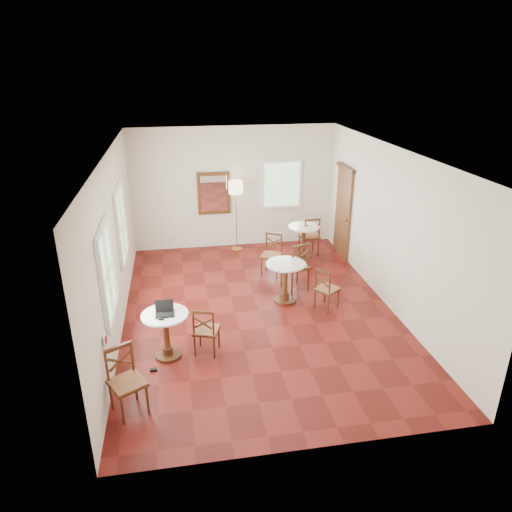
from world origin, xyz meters
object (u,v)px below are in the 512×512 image
at_px(chair_near_a, 206,330).
at_px(water_glass, 161,306).
at_px(chair_back_a, 310,236).
at_px(power_adapter, 154,370).
at_px(floor_lamp, 236,192).
at_px(cafe_table_back, 303,238).
at_px(cafe_table_mid, 285,278).
at_px(cafe_table_near, 166,330).
at_px(laptop, 165,311).
at_px(chair_mid_b, 326,289).
at_px(chair_back_b, 272,254).
at_px(mouse, 161,319).
at_px(chair_mid_a, 296,266).
at_px(navy_mug, 166,308).
at_px(chair_near_b, 126,381).

distance_m(chair_near_a, water_glass, 0.81).
relative_size(chair_back_a, power_adapter, 9.21).
height_order(chair_near_a, floor_lamp, floor_lamp).
xyz_separation_m(cafe_table_back, chair_near_a, (-2.59, -3.63, -0.07)).
xyz_separation_m(cafe_table_mid, chair_back_a, (1.13, 2.26, -0.02)).
xyz_separation_m(cafe_table_mid, floor_lamp, (-0.57, 2.86, 0.99)).
xyz_separation_m(water_glass, power_adapter, (-0.17, -0.56, -0.80)).
bearing_deg(cafe_table_near, laptop, 70.98).
height_order(cafe_table_near, chair_mid_b, chair_mid_b).
height_order(cafe_table_near, power_adapter, cafe_table_near).
xyz_separation_m(cafe_table_near, chair_back_a, (3.41, 3.77, -0.00)).
distance_m(chair_back_b, water_glass, 3.54).
relative_size(chair_mid_b, chair_back_a, 0.88).
bearing_deg(mouse, chair_mid_a, 45.29).
distance_m(floor_lamp, navy_mug, 4.64).
bearing_deg(chair_back_b, chair_near_b, -96.59).
xyz_separation_m(cafe_table_near, cafe_table_mid, (2.28, 1.51, 0.02)).
relative_size(chair_near_a, laptop, 2.98).
xyz_separation_m(navy_mug, water_glass, (-0.07, 0.09, -0.00)).
height_order(chair_back_a, navy_mug, chair_back_a).
xyz_separation_m(chair_mid_b, water_glass, (-3.03, -0.88, 0.40)).
distance_m(cafe_table_back, chair_near_b, 6.08).
relative_size(chair_back_a, chair_back_b, 1.05).
relative_size(cafe_table_back, floor_lamp, 0.45).
xyz_separation_m(chair_back_b, laptop, (-2.28, -2.82, 0.37)).
relative_size(cafe_table_near, floor_lamp, 0.44).
distance_m(chair_near_b, mouse, 1.16).
height_order(chair_near_a, chair_back_a, chair_back_a).
distance_m(chair_near_b, navy_mug, 1.44).
relative_size(chair_near_b, water_glass, 9.68).
bearing_deg(power_adapter, mouse, 49.24).
bearing_deg(mouse, chair_back_a, 54.99).
bearing_deg(navy_mug, cafe_table_near, -100.25).
height_order(cafe_table_mid, chair_back_a, chair_back_a).
xyz_separation_m(cafe_table_near, chair_near_a, (0.62, -0.01, -0.06)).
bearing_deg(laptop, mouse, -108.17).
bearing_deg(chair_mid_a, floor_lamp, -88.48).
height_order(cafe_table_mid, mouse, same).
bearing_deg(floor_lamp, navy_mug, -111.54).
xyz_separation_m(chair_back_b, floor_lamp, (-0.58, 1.54, 1.04)).
relative_size(chair_mid_a, power_adapter, 10.07).
height_order(cafe_table_near, cafe_table_mid, cafe_table_mid).
distance_m(chair_near_a, chair_mid_a, 2.82).
relative_size(chair_mid_a, mouse, 10.11).
bearing_deg(chair_mid_a, mouse, 19.65).
bearing_deg(chair_mid_a, chair_back_b, -87.98).
relative_size(cafe_table_near, chair_mid_b, 0.91).
distance_m(chair_mid_a, water_glass, 3.23).
bearing_deg(chair_back_b, navy_mug, -101.41).
bearing_deg(laptop, floor_lamp, 68.67).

